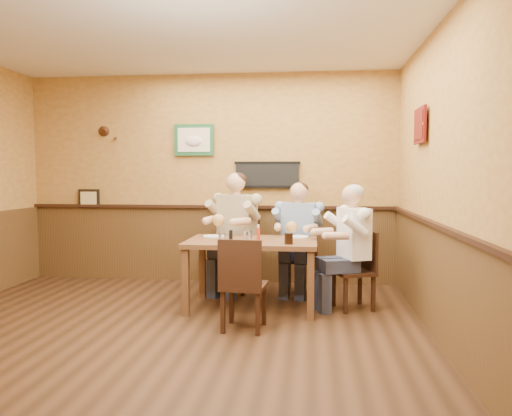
{
  "coord_description": "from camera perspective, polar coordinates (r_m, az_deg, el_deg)",
  "views": [
    {
      "loc": [
        1.39,
        -4.16,
        1.47
      ],
      "look_at": [
        0.79,
        1.13,
        1.1
      ],
      "focal_mm": 35.0,
      "sensor_mm": 36.0,
      "label": 1
    }
  ],
  "objects": [
    {
      "name": "hot_sauce_bottle",
      "position": [
        5.33,
        0.28,
        -2.93
      ],
      "size": [
        0.04,
        0.04,
        0.16
      ],
      "primitive_type": "cylinder",
      "rotation": [
        0.0,
        0.0,
        0.14
      ],
      "color": "red",
      "rests_on": "dining_table"
    },
    {
      "name": "dining_table",
      "position": [
        5.44,
        -0.47,
        -4.61
      ],
      "size": [
        1.4,
        0.9,
        0.75
      ],
      "color": "brown",
      "rests_on": "ground"
    },
    {
      "name": "chair_right_end",
      "position": [
        5.53,
        11.05,
        -6.99
      ],
      "size": [
        0.51,
        0.51,
        0.85
      ],
      "primitive_type": null,
      "rotation": [
        0.0,
        0.0,
        -1.21
      ],
      "color": "#321B10",
      "rests_on": "ground"
    },
    {
      "name": "plate_far_right",
      "position": [
        5.65,
        4.9,
        -3.28
      ],
      "size": [
        0.3,
        0.3,
        0.02
      ],
      "primitive_type": "cylinder",
      "rotation": [
        0.0,
        0.0,
        -0.43
      ],
      "color": "white",
      "rests_on": "dining_table"
    },
    {
      "name": "diner_tan_shirt",
      "position": [
        6.19,
        -2.17,
        -3.5
      ],
      "size": [
        0.79,
        0.79,
        1.33
      ],
      "primitive_type": null,
      "rotation": [
        0.0,
        0.0,
        -0.35
      ],
      "color": "tan",
      "rests_on": "ground"
    },
    {
      "name": "water_glass_left",
      "position": [
        5.19,
        -3.92,
        -3.4
      ],
      "size": [
        0.1,
        0.1,
        0.11
      ],
      "primitive_type": "cylinder",
      "rotation": [
        0.0,
        0.0,
        -0.38
      ],
      "color": "white",
      "rests_on": "dining_table"
    },
    {
      "name": "diner_white_elder",
      "position": [
        5.5,
        11.08,
        -5.13
      ],
      "size": [
        0.72,
        0.72,
        1.21
      ],
      "primitive_type": null,
      "rotation": [
        0.0,
        0.0,
        -1.21
      ],
      "color": "white",
      "rests_on": "ground"
    },
    {
      "name": "plate_far_left",
      "position": [
        5.69,
        -4.89,
        -3.22
      ],
      "size": [
        0.29,
        0.29,
        0.02
      ],
      "primitive_type": "cylinder",
      "rotation": [
        0.0,
        0.0,
        -0.25
      ],
      "color": "silver",
      "rests_on": "dining_table"
    },
    {
      "name": "diner_blue_polo",
      "position": [
        6.16,
        4.95,
        -4.04
      ],
      "size": [
        0.66,
        0.66,
        1.22
      ],
      "primitive_type": null,
      "rotation": [
        0.0,
        0.0,
        -0.19
      ],
      "color": "#7E99BD",
      "rests_on": "ground"
    },
    {
      "name": "chair_back_left",
      "position": [
        6.22,
        -2.17,
        -5.32
      ],
      "size": [
        0.55,
        0.55,
        0.93
      ],
      "primitive_type": null,
      "rotation": [
        0.0,
        0.0,
        -0.35
      ],
      "color": "#321B10",
      "rests_on": "ground"
    },
    {
      "name": "chair_near_side",
      "position": [
        4.74,
        -1.37,
        -8.61
      ],
      "size": [
        0.43,
        0.43,
        0.88
      ],
      "primitive_type": null,
      "rotation": [
        0.0,
        0.0,
        3.06
      ],
      "color": "#321B10",
      "rests_on": "ground"
    },
    {
      "name": "room",
      "position": [
        4.51,
        -9.77,
        6.67
      ],
      "size": [
        5.02,
        5.03,
        2.81
      ],
      "color": "black",
      "rests_on": "ground"
    },
    {
      "name": "salt_shaker",
      "position": [
        5.43,
        -1.14,
        -3.17
      ],
      "size": [
        0.04,
        0.04,
        0.09
      ],
      "primitive_type": "cylinder",
      "rotation": [
        0.0,
        0.0,
        -0.02
      ],
      "color": "silver",
      "rests_on": "dining_table"
    },
    {
      "name": "pepper_shaker",
      "position": [
        5.48,
        -2.9,
        -3.06
      ],
      "size": [
        0.05,
        0.05,
        0.1
      ],
      "primitive_type": "cylinder",
      "rotation": [
        0.0,
        0.0,
        0.26
      ],
      "color": "black",
      "rests_on": "dining_table"
    },
    {
      "name": "cola_tumbler",
      "position": [
        5.1,
        3.76,
        -3.5
      ],
      "size": [
        0.1,
        0.1,
        0.12
      ],
      "primitive_type": "cylinder",
      "rotation": [
        0.0,
        0.0,
        -0.08
      ],
      "color": "black",
      "rests_on": "dining_table"
    },
    {
      "name": "chair_back_right",
      "position": [
        6.19,
        4.94,
        -5.72
      ],
      "size": [
        0.46,
        0.46,
        0.86
      ],
      "primitive_type": null,
      "rotation": [
        0.0,
        0.0,
        -0.19
      ],
      "color": "#321B10",
      "rests_on": "ground"
    },
    {
      "name": "water_glass_mid",
      "position": [
        5.19,
        -0.86,
        -3.33
      ],
      "size": [
        0.09,
        0.09,
        0.12
      ],
      "primitive_type": "cylinder",
      "rotation": [
        0.0,
        0.0,
        -0.09
      ],
      "color": "silver",
      "rests_on": "dining_table"
    }
  ]
}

